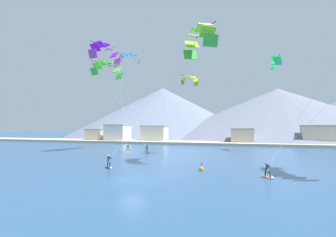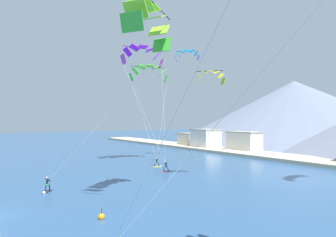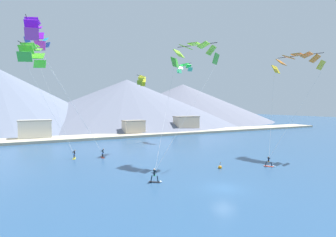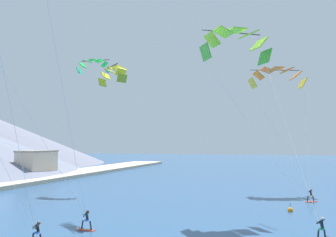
% 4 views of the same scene
% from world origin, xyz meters
% --- Properties ---
extents(ground_plane, '(400.00, 400.00, 0.00)m').
position_xyz_m(ground_plane, '(0.00, 0.00, 0.00)').
color(ground_plane, navy).
extents(kitesurfer_near_lead, '(0.58, 1.76, 1.74)m').
position_xyz_m(kitesurfer_near_lead, '(-8.01, 24.18, 0.51)').
color(kitesurfer_near_lead, '#E54C33').
rests_on(kitesurfer_near_lead, ground).
extents(kitesurfer_near_trail, '(1.25, 1.69, 1.67)m').
position_xyz_m(kitesurfer_near_trail, '(13.23, 4.94, 0.46)').
color(kitesurfer_near_trail, '#E54C33').
rests_on(kitesurfer_near_trail, ground).
extents(kitesurfer_mid_center, '(1.58, 1.43, 1.83)m').
position_xyz_m(kitesurfer_mid_center, '(-5.92, 5.64, 0.57)').
color(kitesurfer_mid_center, black).
rests_on(kitesurfer_mid_center, ground).
extents(kitesurfer_far_left, '(0.77, 1.79, 1.68)m').
position_xyz_m(kitesurfer_far_left, '(-12.69, 25.53, 0.46)').
color(kitesurfer_far_left, yellow).
rests_on(kitesurfer_far_left, ground).
extents(parafoil_kite_near_lead, '(11.83, 8.89, 21.99)m').
position_xyz_m(parafoil_kite_near_lead, '(-18.48, 25.70, 21.74)').
color(parafoil_kite_near_lead, '#AE3FAC').
extents(parafoil_kite_mid_center, '(13.51, 10.85, 18.20)m').
position_xyz_m(parafoil_kite_mid_center, '(4.47, 12.97, 18.20)').
color(parafoil_kite_mid_center, green).
extents(parafoil_kite_far_left, '(8.24, 8.20, 18.44)m').
position_xyz_m(parafoil_kite_far_left, '(-18.93, 27.43, 18.42)').
color(parafoil_kite_far_left, green).
extents(parafoil_kite_distant_high_outer, '(1.92, 5.52, 2.27)m').
position_xyz_m(parafoil_kite_distant_high_outer, '(17.09, 36.90, 19.71)').
color(parafoil_kite_distant_high_outer, '#42C390').
extents(parafoil_kite_distant_low_drift, '(3.04, 4.06, 2.00)m').
position_xyz_m(parafoil_kite_distant_low_drift, '(0.40, 25.67, 14.65)').
color(parafoil_kite_distant_low_drift, '#88A21F').
extents(parafoil_kite_distant_mid_solo, '(4.95, 4.73, 2.52)m').
position_xyz_m(parafoil_kite_distant_mid_solo, '(-17.89, 36.67, 23.26)').
color(parafoil_kite_distant_mid_solo, '#445EB6').
extents(race_marker_buoy, '(0.56, 0.56, 1.02)m').
position_xyz_m(race_marker_buoy, '(5.66, 7.68, 0.16)').
color(race_marker_buoy, orange).
rests_on(race_marker_buoy, ground).
extents(shoreline_strip, '(180.00, 10.00, 0.70)m').
position_xyz_m(shoreline_strip, '(0.00, 53.52, 0.35)').
color(shoreline_strip, '#BCAD8E').
rests_on(shoreline_strip, ground).
extents(shore_building_harbour_front, '(8.86, 4.42, 5.66)m').
position_xyz_m(shore_building_harbour_front, '(29.62, 56.16, 2.84)').
color(shore_building_harbour_front, beige).
rests_on(shore_building_harbour_front, ground).
extents(shore_building_promenade_mid, '(8.37, 5.59, 5.53)m').
position_xyz_m(shore_building_promenade_mid, '(-18.48, 57.16, 2.77)').
color(shore_building_promenade_mid, silver).
rests_on(shore_building_promenade_mid, ground).
extents(shore_building_quay_east, '(6.70, 4.76, 4.74)m').
position_xyz_m(shore_building_quay_east, '(9.62, 55.80, 2.38)').
color(shore_building_quay_east, beige).
rests_on(shore_building_quay_east, ground).
extents(shore_building_quay_west, '(6.40, 6.10, 4.45)m').
position_xyz_m(shore_building_quay_west, '(-39.46, 55.94, 2.23)').
color(shore_building_quay_west, beige).
rests_on(shore_building_quay_west, ground).
extents(shore_building_old_town, '(7.29, 6.79, 5.93)m').
position_xyz_m(shore_building_old_town, '(-30.73, 54.74, 2.98)').
color(shore_building_old_town, silver).
rests_on(shore_building_old_town, ground).
extents(mountain_peak_west_ridge, '(99.11, 99.11, 25.77)m').
position_xyz_m(mountain_peak_west_ridge, '(-32.64, 108.72, 12.89)').
color(mountain_peak_west_ridge, slate).
rests_on(mountain_peak_west_ridge, ground).
extents(mountain_peak_central_summit, '(109.62, 109.62, 22.59)m').
position_xyz_m(mountain_peak_central_summit, '(24.16, 104.65, 11.30)').
color(mountain_peak_central_summit, slate).
rests_on(mountain_peak_central_summit, ground).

